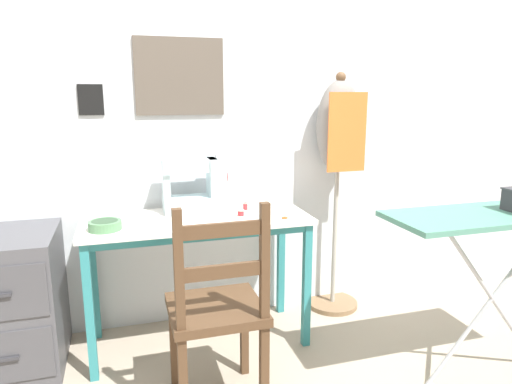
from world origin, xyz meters
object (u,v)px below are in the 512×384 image
Objects in this scene: scissors at (290,218)px; dress_form at (338,145)px; fabric_bowl at (105,225)px; ironing_board at (501,221)px; sewing_machine at (198,186)px; wooden_chair at (217,311)px; thread_spool_near_machine at (241,213)px; thread_spool_mid_table at (245,207)px; filing_cabinet at (15,302)px.

dress_form reaches higher than scissors.
ironing_board is (1.74, -0.60, 0.04)m from fabric_bowl.
sewing_machine is 0.80m from wooden_chair.
thread_spool_near_machine is 0.78m from dress_form.
fabric_bowl is at bearing 135.34° from wooden_chair.
ironing_board is at bearing -6.94° from wooden_chair.
dress_form reaches higher than thread_spool_mid_table.
fabric_bowl reaches higher than thread_spool_near_machine.
fabric_bowl is 0.17× the size of wooden_chair.
thread_spool_mid_table is 0.06× the size of filing_cabinet.
scissors is at bearing -35.91° from sewing_machine.
dress_form is at bearing 18.84° from thread_spool_near_machine.
dress_form reaches higher than wooden_chair.
fabric_bowl is 3.69× the size of thread_spool_mid_table.
scissors is 1.43m from filing_cabinet.
sewing_machine is 0.51× the size of filing_cabinet.
dress_form is at bearing 4.95° from filing_cabinet.
ironing_board is at bearing -32.69° from scissors.
scissors is at bearing -8.32° from filing_cabinet.
filing_cabinet is 0.47× the size of dress_form.
filing_cabinet is (-1.13, 0.07, -0.39)m from thread_spool_near_machine.
wooden_chair reaches higher than thread_spool_mid_table.
dress_form reaches higher than sewing_machine.
sewing_machine is at bearing 6.60° from filing_cabinet.
dress_form is (0.87, 0.05, 0.20)m from sewing_machine.
scissors is 0.66m from wooden_chair.
thread_spool_near_machine is (-0.23, 0.13, 0.01)m from scissors.
ironing_board reaches higher than filing_cabinet.
thread_spool_mid_table is 0.03× the size of dress_form.
thread_spool_mid_table is at bearing -169.19° from dress_form.
sewing_machine is 0.28m from thread_spool_mid_table.
sewing_machine is 0.33× the size of ironing_board.
thread_spool_mid_table is (-0.18, 0.24, 0.02)m from scissors.
wooden_chair is 1.36× the size of filing_cabinet.
sewing_machine is 0.38× the size of wooden_chair.
thread_spool_near_machine is at bearing 148.13° from ironing_board.
sewing_machine reaches higher than fabric_bowl.
sewing_machine reaches higher than thread_spool_mid_table.
filing_cabinet is at bearing 161.56° from ironing_board.
thread_spool_mid_table is at bearing 142.51° from ironing_board.
dress_form is (0.91, 0.73, 0.60)m from wooden_chair.
dress_form is at bearing 38.86° from scissors.
sewing_machine reaches higher than scissors.
sewing_machine reaches higher than wooden_chair.
thread_spool_near_machine is 0.04× the size of ironing_board.
fabric_bowl is 0.22× the size of filing_cabinet.
sewing_machine is 2.28× the size of fabric_bowl.
filing_cabinet is (-1.19, -0.04, -0.39)m from thread_spool_mid_table.
sewing_machine is 8.67× the size of thread_spool_near_machine.
fabric_bowl is at bearing -175.06° from thread_spool_near_machine.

